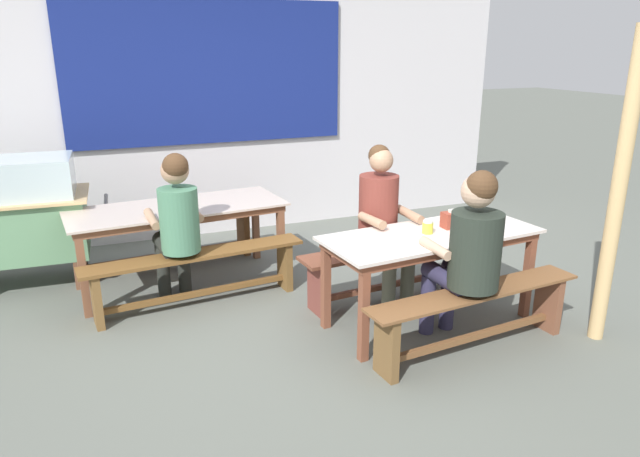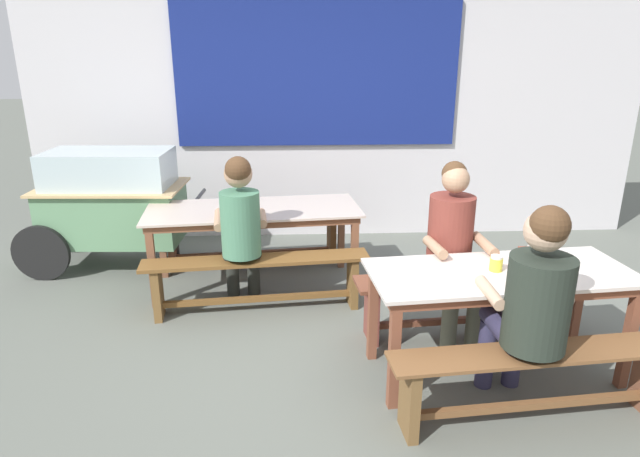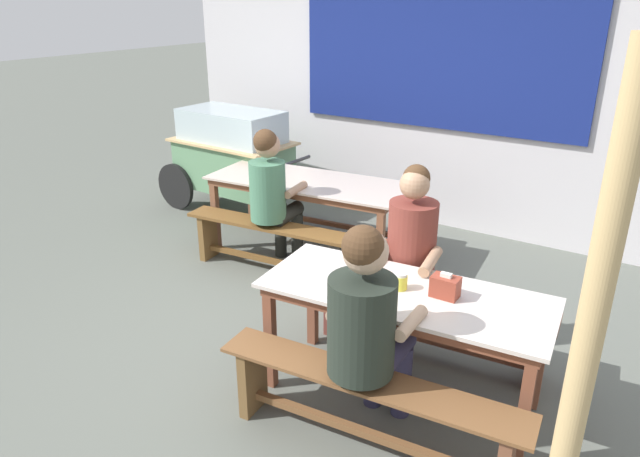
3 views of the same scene
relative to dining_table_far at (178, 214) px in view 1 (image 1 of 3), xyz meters
name	(u,v)px [view 1 (image 1 of 3)]	position (x,y,z in m)	size (l,w,h in m)	color
ground_plane	(321,325)	(0.86, -1.22, -0.66)	(40.00, 40.00, 0.00)	#5F635B
backdrop_wall	(229,97)	(0.85, 1.44, 0.87)	(6.66, 0.23, 2.91)	silver
dining_table_far	(178,214)	(0.00, 0.00, 0.00)	(1.91, 0.92, 0.73)	beige
dining_table_near	(431,243)	(1.66, -1.48, -0.01)	(1.72, 0.82, 0.73)	silver
bench_far_back	(167,236)	(-0.05, 0.52, -0.36)	(1.83, 0.46, 0.46)	brown
bench_far_front	(197,270)	(0.05, -0.52, -0.35)	(1.83, 0.43, 0.46)	brown
bench_near_back	(391,262)	(1.61, -0.96, -0.35)	(1.66, 0.44, 0.46)	brown
bench_near_front	(475,313)	(1.71, -1.99, -0.36)	(1.71, 0.41, 0.46)	brown
food_cart	(5,213)	(-1.40, 0.55, 0.01)	(1.71, 0.83, 1.15)	#649469
person_near_front	(469,249)	(1.66, -1.93, 0.10)	(0.47, 0.60, 1.31)	#2F2D4A
person_right_near_table	(382,218)	(1.48, -1.03, 0.09)	(0.46, 0.53, 1.33)	#636854
person_left_back_turned	(177,220)	(-0.07, -0.46, 0.08)	(0.45, 0.56, 1.29)	#272925
tissue_box	(452,220)	(1.87, -1.42, 0.13)	(0.15, 0.10, 0.15)	brown
condiment_jar	(428,227)	(1.62, -1.47, 0.12)	(0.08, 0.08, 0.10)	yellow
wooden_support_post	(618,193)	(2.69, -2.16, 0.45)	(0.11, 0.11, 2.21)	tan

